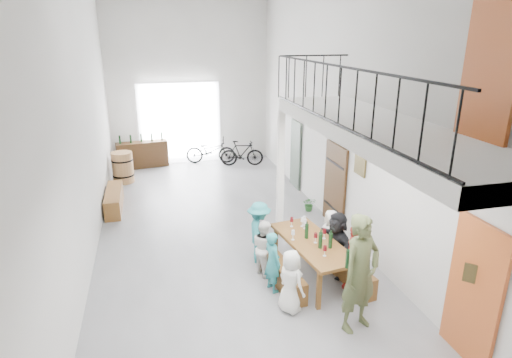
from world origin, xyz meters
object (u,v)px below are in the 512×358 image
object	(u,v)px
bench_inner	(279,271)
serving_counter	(143,154)
oak_barrel	(123,167)
tasting_table	(312,245)
side_bench	(114,200)
bicycle_near	(211,151)
host_standing	(360,274)

from	to	relation	value
bench_inner	serving_counter	world-z (taller)	serving_counter
bench_inner	oak_barrel	xyz separation A→B (m)	(-3.05, 6.54, 0.27)
tasting_table	serving_counter	size ratio (longest dim) A/B	1.24
side_bench	bench_inner	bearing A→B (deg)	-53.93
oak_barrel	bicycle_near	xyz separation A→B (m)	(2.93, 1.39, -0.03)
host_standing	bicycle_near	xyz separation A→B (m)	(-0.91, 9.49, -0.51)
side_bench	host_standing	world-z (taller)	host_standing
tasting_table	serving_counter	bearing A→B (deg)	102.70
bench_inner	tasting_table	bearing A→B (deg)	-14.25
side_bench	host_standing	size ratio (longest dim) A/B	0.92
bench_inner	side_bench	world-z (taller)	side_bench
oak_barrel	host_standing	xyz separation A→B (m)	(3.84, -8.10, 0.48)
tasting_table	host_standing	bearing A→B (deg)	-90.68
bench_inner	side_bench	xyz separation A→B (m)	(-3.20, 4.40, 0.04)
bench_inner	serving_counter	distance (m)	8.39
side_bench	serving_counter	distance (m)	3.71
tasting_table	bench_inner	world-z (taller)	tasting_table
tasting_table	bench_inner	size ratio (longest dim) A/B	1.16
side_bench	serving_counter	xyz separation A→B (m)	(0.75, 3.63, 0.20)
serving_counter	host_standing	xyz separation A→B (m)	(3.25, -9.58, 0.51)
bench_inner	host_standing	distance (m)	1.91
host_standing	bicycle_near	size ratio (longest dim) A/B	1.11
side_bench	bicycle_near	distance (m)	4.70
tasting_table	side_bench	xyz separation A→B (m)	(-3.81, 4.48, -0.46)
bench_inner	bicycle_near	distance (m)	7.93
serving_counter	bicycle_near	xyz separation A→B (m)	(2.34, -0.09, 0.01)
oak_barrel	serving_counter	world-z (taller)	oak_barrel
serving_counter	side_bench	bearing A→B (deg)	-110.03
tasting_table	bicycle_near	bearing A→B (deg)	87.16
side_bench	host_standing	bearing A→B (deg)	-56.11
bench_inner	side_bench	size ratio (longest dim) A/B	1.02
oak_barrel	tasting_table	bearing A→B (deg)	-61.11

